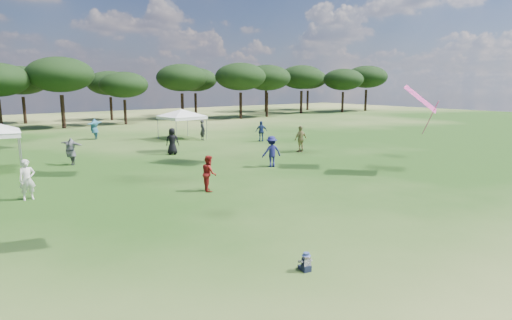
% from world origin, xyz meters
% --- Properties ---
extents(ground, '(140.00, 140.00, 0.00)m').
position_xyz_m(ground, '(0.00, 0.00, 0.00)').
color(ground, '#274C17').
rests_on(ground, ground).
extents(tree_line, '(108.78, 17.63, 7.77)m').
position_xyz_m(tree_line, '(2.39, 47.41, 5.42)').
color(tree_line, black).
rests_on(tree_line, ground).
extents(tent_right, '(6.50, 6.50, 2.89)m').
position_xyz_m(tent_right, '(9.34, 28.43, 2.47)').
color(tent_right, gray).
rests_on(tent_right, ground).
extents(toddler, '(0.37, 0.40, 0.51)m').
position_xyz_m(toddler, '(-0.50, 2.43, 0.23)').
color(toddler, black).
rests_on(toddler, ground).
extents(festival_crowd, '(28.33, 22.95, 1.86)m').
position_xyz_m(festival_crowd, '(0.54, 21.40, 0.88)').
color(festival_crowd, '#265A72').
rests_on(festival_crowd, ground).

